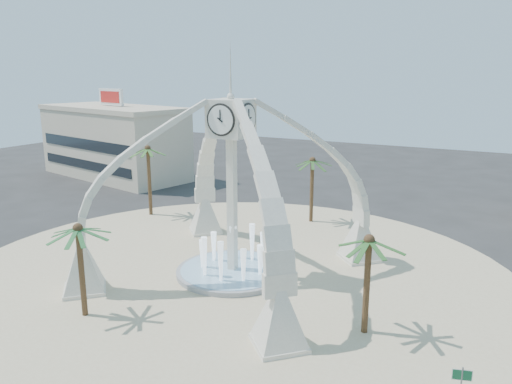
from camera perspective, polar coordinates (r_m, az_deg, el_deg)
The scene contains 10 objects.
ground at distance 36.03m, azimuth -2.66°, elevation -9.37°, with size 140.00×140.00×0.00m, color #282828.
plaza at distance 36.02m, azimuth -2.67°, elevation -9.33°, with size 40.00×40.00×0.06m, color beige.
clock_tower at distance 34.03m, azimuth -2.78°, elevation 0.75°, with size 17.94×17.94×16.30m.
fountain at distance 35.92m, azimuth -2.67°, elevation -8.95°, with size 8.00×8.00×3.62m.
building_nw at distance 71.02m, azimuth -15.91°, elevation 5.58°, with size 23.75×13.73×11.90m.
palm_east at distance 27.11m, azimuth 12.81°, elevation -5.52°, with size 4.18×4.18×6.11m.
palm_west at distance 50.06m, azimuth -12.27°, elevation 4.76°, with size 4.51×4.51×7.50m.
palm_north at distance 46.98m, azimuth 6.47°, elevation 3.53°, with size 4.58×4.58×6.73m.
palm_south at distance 30.06m, azimuth -19.69°, elevation -4.07°, with size 4.37×4.37×6.09m.
street_sign at distance 23.63m, azimuth 22.43°, elevation -19.33°, with size 0.78×0.25×2.21m.
Camera 1 is at (17.19, -28.40, 14.01)m, focal length 35.00 mm.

